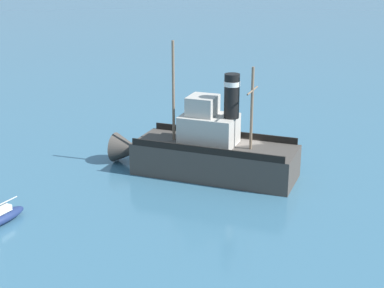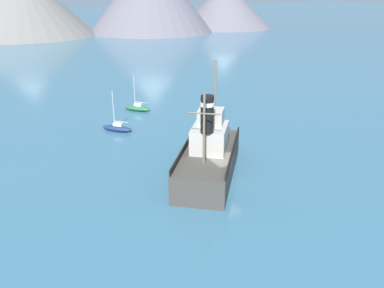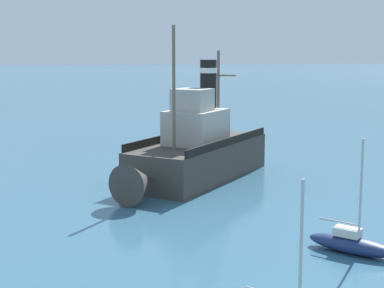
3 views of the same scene
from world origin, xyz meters
TOP-DOWN VIEW (x-y plane):
  - ground_plane at (0.00, 0.00)m, footprint 600.00×600.00m
  - old_tugboat at (-0.08, 2.71)m, footprint 11.39×13.52m
  - sailboat_navy at (-4.50, 17.52)m, footprint 3.45×3.48m

SIDE VIEW (x-z plane):
  - ground_plane at x=0.00m, z-range 0.00..0.00m
  - sailboat_navy at x=-4.50m, z-range -2.02..2.88m
  - old_tugboat at x=-0.08m, z-range -3.12..6.78m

